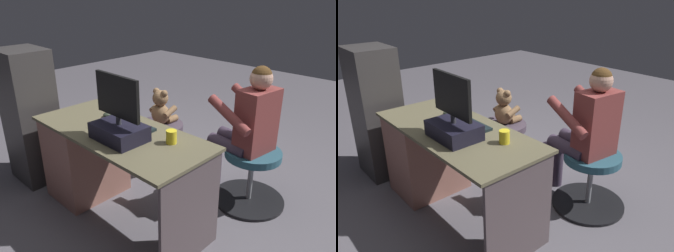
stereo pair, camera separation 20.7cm
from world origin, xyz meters
TOP-DOWN VIEW (x-y plane):
  - ground_plane at (0.00, 0.00)m, footprint 10.00×10.00m
  - desk at (0.38, 0.39)m, footprint 1.45×0.62m
  - monitor at (-0.12, 0.48)m, footprint 0.41×0.26m
  - keyboard at (0.01, 0.27)m, footprint 0.42×0.14m
  - computer_mouse at (0.29, 0.27)m, footprint 0.06×0.10m
  - cup at (-0.42, 0.28)m, footprint 0.07×0.07m
  - tv_remote at (0.08, 0.45)m, footprint 0.12×0.15m
  - office_chair_teddy at (0.32, -0.35)m, footprint 0.50×0.50m
  - teddy_bear at (0.32, -0.36)m, footprint 0.24×0.25m
  - visitor_chair at (-0.62, -0.47)m, footprint 0.60×0.60m
  - person at (-0.53, -0.46)m, footprint 0.55×0.52m
  - equipment_rack at (1.05, 0.58)m, footprint 0.44×0.36m

SIDE VIEW (x-z plane):
  - ground_plane at x=0.00m, z-range 0.00..0.00m
  - visitor_chair at x=-0.62m, z-range 0.03..0.51m
  - office_chair_teddy at x=0.32m, z-range 0.05..0.53m
  - desk at x=0.38m, z-range 0.02..0.76m
  - equipment_rack at x=1.05m, z-range 0.00..1.22m
  - teddy_bear at x=0.32m, z-range 0.46..0.81m
  - person at x=-0.53m, z-range 0.10..1.27m
  - tv_remote at x=0.08m, z-range 0.74..0.76m
  - keyboard at x=0.01m, z-range 0.74..0.76m
  - computer_mouse at x=0.29m, z-range 0.74..0.77m
  - cup at x=-0.42m, z-range 0.74..0.83m
  - monitor at x=-0.12m, z-range 0.63..1.08m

